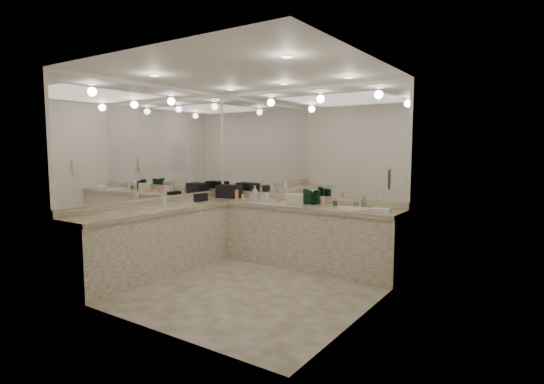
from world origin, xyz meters
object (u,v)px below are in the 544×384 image
Objects in this scene: cream_cosmetic_case at (295,199)px; sink at (354,209)px; black_toiletry_bag at (229,191)px; wall_phone at (387,179)px; hand_towel at (381,210)px; soap_bottle_c at (295,199)px; soap_bottle_a at (255,193)px; soap_bottle_b at (254,195)px.

sink is at bearing -20.96° from cream_cosmetic_case.
black_toiletry_bag is at bearing 179.05° from sink.
sink is 1.17× the size of black_toiletry_bag.
wall_phone is 1.00× the size of hand_towel.
wall_phone is 1.59m from soap_bottle_c.
cream_cosmetic_case is at bearing 134.83° from soap_bottle_c.
soap_bottle_a is at bearing -0.07° from black_toiletry_bag.
hand_towel is 1.61× the size of soap_bottle_c.
soap_bottle_a is (0.52, -0.00, 0.00)m from black_toiletry_bag.
soap_bottle_b is at bearing 168.31° from wall_phone.
black_toiletry_bag is at bearing 175.84° from soap_bottle_c.
black_toiletry_bag is 1.67× the size of soap_bottle_a.
sink is 0.40m from hand_towel.
cream_cosmetic_case is at bearing -177.46° from sink.
soap_bottle_a is at bearing 178.77° from sink.
hand_towel is 2.03m from soap_bottle_b.
black_toiletry_bag reaches higher than soap_bottle_b.
cream_cosmetic_case is (-0.90, -0.04, 0.08)m from sink.
wall_phone is at bearing -16.54° from soap_bottle_c.
sink is 2.39× the size of soap_bottle_b.
hand_towel is at bearing -0.45° from soap_bottle_c.
soap_bottle_b is at bearing 178.20° from soap_bottle_c.
hand_towel is at bearing -10.06° from sink.
soap_bottle_b is (-0.74, 0.00, 0.02)m from cream_cosmetic_case.
cream_cosmetic_case is 1.05× the size of hand_towel.
soap_bottle_c is (-0.88, -0.06, 0.08)m from sink.
soap_bottle_a is (-2.27, 0.54, -0.34)m from wall_phone.
soap_bottle_b reaches higher than cream_cosmetic_case.
wall_phone is at bearing -40.51° from cream_cosmetic_case.
wall_phone is at bearing -11.69° from soap_bottle_b.
wall_phone is 0.95× the size of cream_cosmetic_case.
black_toiletry_bag is 1.31m from soap_bottle_c.
soap_bottle_c is at bearing -4.16° from black_toiletry_bag.
cream_cosmetic_case reaches higher than hand_towel.
hand_towel is (1.29, -0.03, -0.05)m from cream_cosmetic_case.
soap_bottle_a is (-1.66, 0.04, 0.12)m from sink.
cream_cosmetic_case is at bearing 162.99° from wall_phone.
black_toiletry_bag is 0.52m from soap_bottle_a.
soap_bottle_b is (-1.64, -0.04, 0.10)m from sink.
soap_bottle_c is at bearing 163.46° from wall_phone.
hand_towel is 1.27m from soap_bottle_c.
wall_phone is 1.62m from cream_cosmetic_case.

